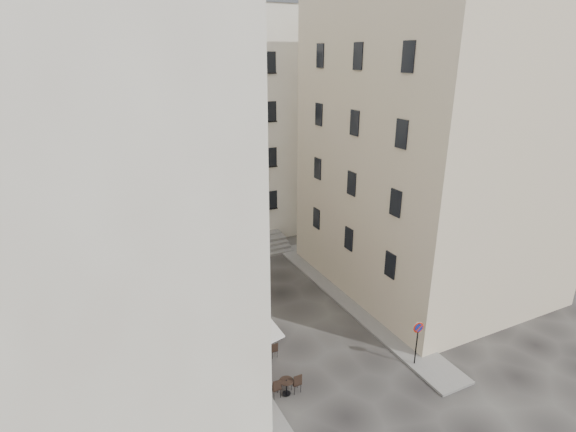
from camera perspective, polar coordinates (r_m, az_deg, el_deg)
ground at (r=24.93m, az=2.96°, el=-16.08°), size 90.00×90.00×0.00m
sidewalk_left at (r=26.58m, az=-10.17°, el=-13.69°), size 2.00×22.00×0.12m
sidewalk_right at (r=29.04m, az=7.97°, el=-10.40°), size 2.00×18.00×0.12m
building_left at (r=20.98m, az=-27.11°, el=5.80°), size 12.20×16.20×20.60m
building_right at (r=29.80m, az=18.06°, el=8.69°), size 12.20×14.20×18.60m
building_back at (r=37.97m, az=-12.43°, el=11.47°), size 18.20×10.20×18.60m
cafe_storefront at (r=23.20m, az=-7.84°, el=-13.66°), size 1.74×7.30×3.50m
stone_steps at (r=34.76m, az=-7.11°, el=-4.37°), size 9.00×3.15×0.80m
bollard_near at (r=22.76m, az=-3.30°, el=-18.46°), size 0.12×0.12×0.98m
bollard_mid at (r=25.41m, az=-6.47°, el=-13.95°), size 0.12×0.12×0.98m
bollard_far at (r=28.25m, az=-8.94°, el=-10.29°), size 0.12×0.12×0.98m
no_parking_sign at (r=23.41m, az=16.14°, el=-14.35°), size 0.56×0.13×2.49m
bistro_table_a at (r=21.74m, az=-0.26°, el=-20.68°), size 1.39×0.65×0.98m
bistro_table_b at (r=23.80m, az=-2.83°, el=-16.80°), size 1.17×0.55×0.83m
bistro_table_c at (r=25.14m, az=-6.13°, el=-14.49°), size 1.32×0.62×0.93m
bistro_table_d at (r=25.92m, az=-7.05°, el=-13.44°), size 1.24×0.58×0.87m
bistro_table_e at (r=26.82m, az=-6.65°, el=-12.06°), size 1.35×0.63×0.95m
pedestrian at (r=25.38m, az=-3.57°, el=-13.06°), size 0.73×0.69×1.67m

